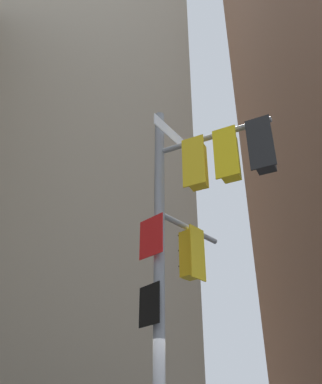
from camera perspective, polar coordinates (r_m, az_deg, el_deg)
name	(u,v)px	position (r m, az deg, el deg)	size (l,w,h in m)	color
building_mid_block	(79,113)	(38.99, -11.62, 11.00)	(16.50, 16.50, 52.49)	tan
signal_pole_assembly	(195,217)	(7.88, 4.91, -3.56)	(2.27, 2.94, 7.49)	gray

